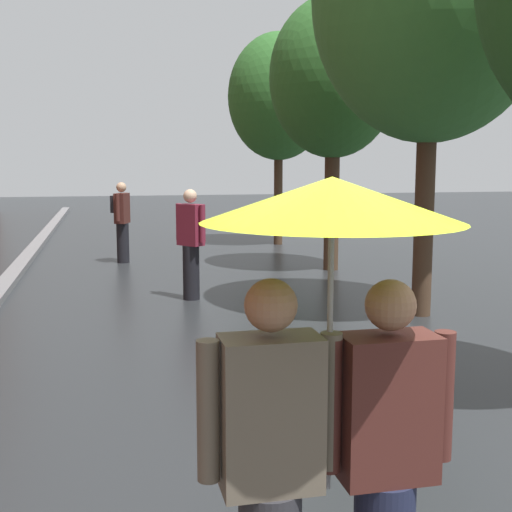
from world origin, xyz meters
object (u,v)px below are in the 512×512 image
(street_tree_2, at_px, (334,79))
(couple_under_umbrella, at_px, (330,361))
(street_tree_3, at_px, (279,97))
(pedestrian_walking_far, at_px, (122,220))
(pedestrian_walking_midground, at_px, (191,244))

(street_tree_2, bearing_deg, couple_under_umbrella, -109.18)
(street_tree_3, xyz_separation_m, pedestrian_walking_far, (-4.05, -2.35, -2.85))
(street_tree_3, relative_size, pedestrian_walking_far, 3.14)
(street_tree_2, distance_m, couple_under_umbrella, 10.90)
(street_tree_3, bearing_deg, pedestrian_walking_midground, -115.48)
(street_tree_2, xyz_separation_m, pedestrian_walking_far, (-4.03, 1.87, -2.81))
(pedestrian_walking_midground, bearing_deg, pedestrian_walking_far, 102.90)
(pedestrian_walking_far, bearing_deg, street_tree_3, 30.20)
(street_tree_2, xyz_separation_m, couple_under_umbrella, (-3.50, -10.05, -2.37))
(street_tree_3, height_order, pedestrian_walking_midground, street_tree_3)
(pedestrian_walking_midground, height_order, pedestrian_walking_far, pedestrian_walking_midground)
(couple_under_umbrella, bearing_deg, pedestrian_walking_midground, 86.99)
(street_tree_2, distance_m, street_tree_3, 4.22)
(pedestrian_walking_midground, bearing_deg, street_tree_3, 64.52)
(pedestrian_walking_far, bearing_deg, couple_under_umbrella, -87.41)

